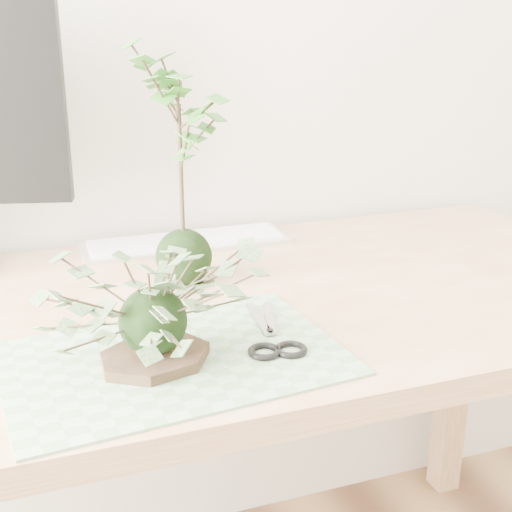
{
  "coord_description": "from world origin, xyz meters",
  "views": [
    {
      "loc": [
        -0.33,
        0.22,
        1.19
      ],
      "look_at": [
        0.0,
        1.14,
        0.84
      ],
      "focal_mm": 50.0,
      "sensor_mm": 36.0,
      "label": 1
    }
  ],
  "objects_px": {
    "desk": "(190,353)",
    "ivy_kokedama": "(151,291)",
    "maple_kokedama": "(179,119)",
    "keyboard": "(186,242)"
  },
  "relations": [
    {
      "from": "desk",
      "to": "ivy_kokedama",
      "type": "distance_m",
      "value": 0.28
    },
    {
      "from": "ivy_kokedama",
      "to": "maple_kokedama",
      "type": "height_order",
      "value": "maple_kokedama"
    },
    {
      "from": "desk",
      "to": "ivy_kokedama",
      "type": "height_order",
      "value": "ivy_kokedama"
    },
    {
      "from": "desk",
      "to": "ivy_kokedama",
      "type": "relative_size",
      "value": 5.98
    },
    {
      "from": "desk",
      "to": "ivy_kokedama",
      "type": "xyz_separation_m",
      "value": [
        -0.09,
        -0.18,
        0.19
      ]
    },
    {
      "from": "ivy_kokedama",
      "to": "keyboard",
      "type": "height_order",
      "value": "ivy_kokedama"
    },
    {
      "from": "maple_kokedama",
      "to": "desk",
      "type": "bearing_deg",
      "value": -101.36
    },
    {
      "from": "ivy_kokedama",
      "to": "maple_kokedama",
      "type": "relative_size",
      "value": 0.67
    },
    {
      "from": "maple_kokedama",
      "to": "keyboard",
      "type": "distance_m",
      "value": 0.34
    },
    {
      "from": "ivy_kokedama",
      "to": "maple_kokedama",
      "type": "xyz_separation_m",
      "value": [
        0.11,
        0.27,
        0.17
      ]
    }
  ]
}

